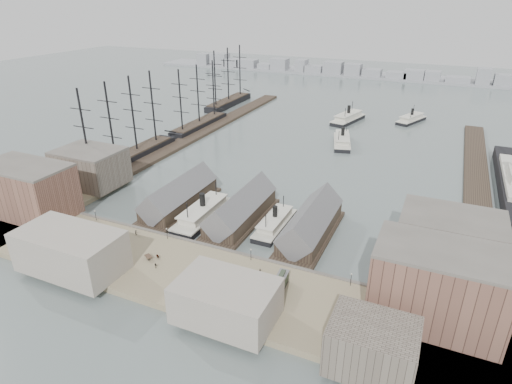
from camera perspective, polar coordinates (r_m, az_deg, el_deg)
The scene contains 40 objects.
ground at distance 141.83m, azimuth -5.02°, elevation -6.86°, with size 900.00×900.00×0.00m, color #556261.
quay at distance 127.24m, azimuth -9.45°, elevation -10.74°, with size 180.00×30.00×2.00m, color #827557.
seawall at distance 137.43m, azimuth -6.09°, elevation -7.48°, with size 180.00×1.20×2.30m, color #59544C.
west_wharf at distance 252.51m, azimuth -7.64°, elevation 7.70°, with size 10.00×220.00×1.60m, color #2D231C.
east_wharf at distance 208.67m, azimuth 27.32°, elevation 1.32°, with size 10.00×180.00×1.60m, color #2D231C.
ferry_shed_west at distance 164.58m, azimuth -10.18°, elevation -0.62°, with size 14.00×42.00×12.60m.
ferry_shed_center at distance 152.52m, azimuth -2.03°, elevation -2.35°, with size 14.00×42.00×12.60m.
ferry_shed_east at distance 144.18m, azimuth 7.32°, elevation -4.28°, with size 14.00×42.00×12.60m.
warehouse_west_front at distance 172.10m, azimuth -28.10°, elevation 0.17°, with size 32.00×18.00×18.00m, color brown.
warehouse_west_back at distance 190.60m, azimuth -21.18°, elevation 3.07°, with size 26.00×20.00×14.00m, color #60564C.
warehouse_east_front at distance 111.96m, azimuth 23.04°, elevation -11.59°, with size 30.00×18.00×19.00m, color brown.
warehouse_east_back at distance 136.16m, azimuth 24.36°, elevation -6.03°, with size 28.00×20.00×15.00m, color #60564C.
street_bldg_center at distance 106.95m, azimuth -4.00°, elevation -14.24°, with size 24.00×16.00×10.00m, color gray.
street_bldg_west at distance 133.65m, azimuth -23.47°, elevation -7.21°, with size 30.00×16.00×12.00m, color gray.
street_bldg_east at distance 98.04m, azimuth 15.20°, elevation -19.22°, with size 18.00×14.00×11.00m, color #60564C.
lamp_post_far_w at distance 159.69m, azimuth -20.64°, elevation -2.72°, with size 0.44×0.44×3.92m.
lamp_post_near_w at distance 141.66m, azimuth -11.81°, elevation -5.17°, with size 0.44×0.44×3.92m.
lamp_post_near_e at distance 128.19m, azimuth -0.69°, elevation -8.04°, with size 0.44×0.44×3.92m.
lamp_post_far_e at distance 120.82m, azimuth 12.58°, elevation -11.03°, with size 0.44×0.44×3.92m.
far_shore at distance 448.66m, azimuth 16.48°, elevation 14.86°, with size 500.00×40.00×15.72m.
ferry_docked_west at distance 155.62m, azimuth -7.06°, elevation -2.81°, with size 9.24×30.79×11.00m.
ferry_docked_east at distance 149.21m, azimuth 2.52°, elevation -4.12°, with size 7.58×25.28×9.03m.
ferry_open_near at distance 237.89m, azimuth 11.41°, elevation 6.75°, with size 15.61×29.75×10.18m.
ferry_open_mid at distance 283.15m, azimuth 12.18°, elevation 9.63°, with size 16.78×32.84×11.25m.
ferry_open_far at distance 293.78m, azimuth 20.00°, elevation 9.16°, with size 17.03×27.26×9.36m.
sailing_ship_near at distance 216.66m, azimuth -16.82°, elevation 4.53°, with size 9.78×67.40×40.22m.
sailing_ship_mid at distance 265.99m, azimuth -7.54°, elevation 9.02°, with size 9.18×53.04×37.74m.
sailing_ship_far at distance 321.78m, azimuth -3.66°, elevation 11.99°, with size 9.88×54.87×40.60m.
tram at distance 116.79m, azimuth 3.14°, elevation -12.29°, with size 3.48×10.54×3.69m.
horse_cart_left at distance 149.74m, azimuth -18.50°, elevation -5.09°, with size 4.84×2.38×1.63m.
horse_cart_center at distance 133.28m, azimuth -13.38°, elevation -8.37°, with size 4.82×3.35×1.59m.
horse_cart_right at distance 119.71m, azimuth -1.48°, elevation -11.87°, with size 4.69×3.42×1.47m.
pedestrian_0 at distance 154.96m, azimuth -20.61°, elevation -4.34°, with size 0.65×0.48×1.79m, color black.
pedestrian_1 at distance 146.89m, azimuth -21.38°, elevation -6.14°, with size 0.89×0.69×1.83m, color black.
pedestrian_2 at distance 146.98m, azimuth -15.69°, elevation -5.25°, with size 1.16×0.67×1.80m, color black.
pedestrian_3 at distance 129.18m, azimuth -13.25°, elevation -9.52°, with size 0.97×0.40×1.65m, color black.
pedestrian_4 at distance 128.28m, azimuth -5.79°, elevation -9.19°, with size 0.78×0.51×1.60m, color black.
pedestrian_5 at distance 120.56m, azimuth -2.79°, elevation -11.56°, with size 0.61×0.44×1.66m, color black.
pedestrian_6 at distance 123.56m, azimuth 0.56°, elevation -10.53°, with size 0.76×0.59×1.57m, color black.
pedestrian_7 at distance 111.61m, azimuth 0.29°, elevation -14.99°, with size 1.07×0.61×1.65m, color black.
Camera 1 is at (60.58, -104.50, 74.34)m, focal length 30.00 mm.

